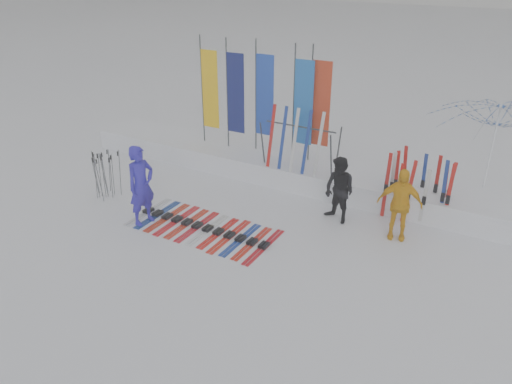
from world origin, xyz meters
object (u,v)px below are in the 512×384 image
Objects in this scene: person_yellow at (399,204)px; tent_canopy at (489,157)px; person_blue at (141,185)px; person_black at (339,190)px; ski_row at (202,227)px; ski_rack at (300,141)px.

person_yellow is 0.53× the size of tent_canopy.
person_blue is 4.67m from person_black.
person_black is 0.51× the size of tent_canopy.
person_yellow is 2.85m from tent_canopy.
ski_row is (-5.53, -4.27, -1.40)m from tent_canopy.
person_yellow is 0.48× the size of ski_row.
ski_rack is at bearing -166.27° from tent_canopy.
person_yellow is (1.45, -0.06, 0.03)m from person_black.
tent_canopy is (6.93, 4.70, 0.46)m from person_blue.
person_yellow is (5.46, 2.33, -0.13)m from person_blue.
ski_row is at bearing -121.41° from person_black.
person_black is 3.77m from tent_canopy.
person_blue reaches higher than ski_rack.
ski_rack is (2.39, 3.59, 0.41)m from person_blue.
tent_canopy reaches higher than person_blue.
person_yellow is at bearing -22.38° from ski_rack.
ski_row is 3.58m from ski_rack.
person_blue is 5.94m from person_yellow.
person_black is 1.45m from person_yellow.
person_black is at bearing 36.70° from ski_row.
ski_row is (1.39, 0.43, -0.94)m from person_blue.
person_black is at bearing -141.47° from tent_canopy.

